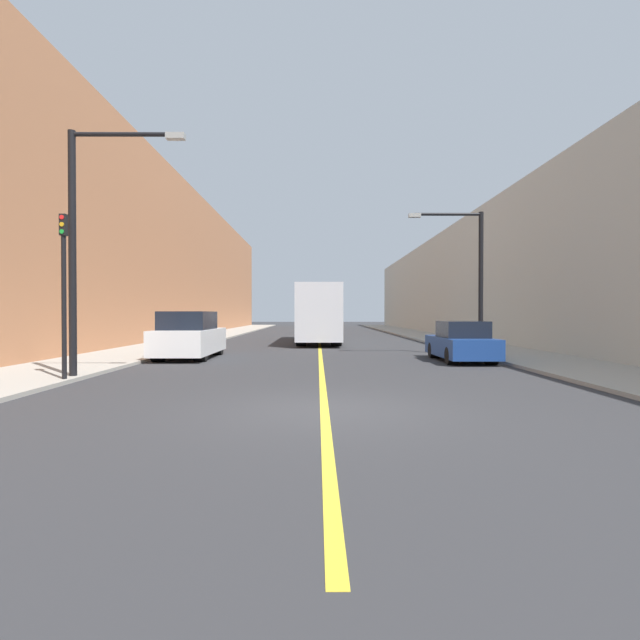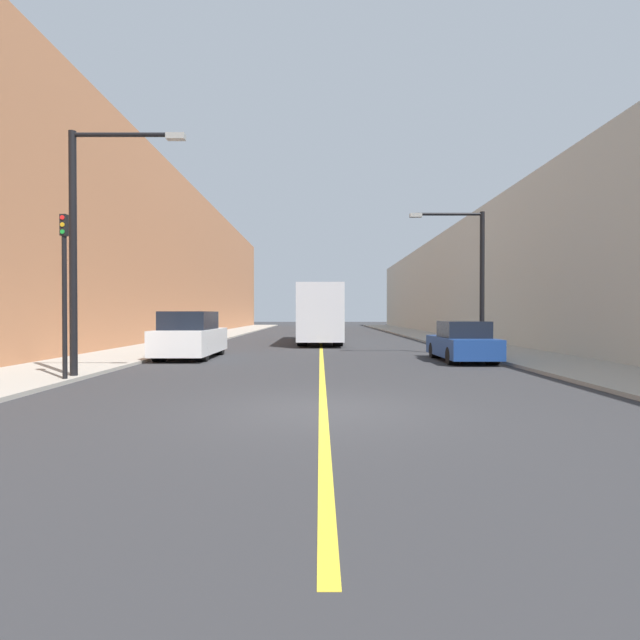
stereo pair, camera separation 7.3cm
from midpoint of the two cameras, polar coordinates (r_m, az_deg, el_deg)
ground_plane at (r=9.33m, az=0.47°, el=-10.27°), size 200.00×200.00×0.00m
sidewalk_left at (r=40.03m, az=-11.84°, el=-1.76°), size 3.59×72.00×0.11m
sidewalk_right at (r=40.07m, az=11.86°, el=-1.76°), size 3.59×72.00×0.11m
building_row_left at (r=41.14m, az=-17.08°, el=6.44°), size 4.00×72.00×11.80m
building_row_right at (r=41.06m, az=17.07°, el=4.14°), size 4.00×72.00×8.49m
road_center_line at (r=39.20m, az=0.01°, el=-1.87°), size 0.16×72.00×0.01m
bus at (r=30.65m, az=-0.04°, el=0.80°), size 2.48×10.82×3.40m
parked_suv_left at (r=20.63m, az=-14.61°, el=-1.83°), size 2.01×4.89×1.87m
car_right_near at (r=19.40m, az=15.91°, el=-2.56°), size 1.76×4.27×1.50m
street_lamp_left at (r=15.02m, az=-25.22°, el=9.10°), size 3.13×0.24×6.59m
street_lamp_right at (r=21.90m, az=17.09°, el=5.57°), size 3.13×0.24×5.93m
traffic_light at (r=14.38m, az=-27.17°, el=3.13°), size 0.16×0.18×4.22m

